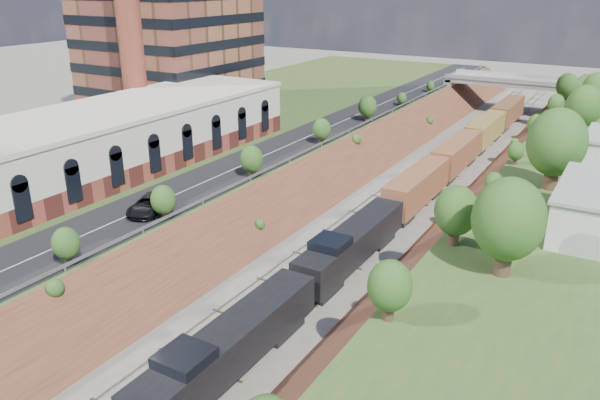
% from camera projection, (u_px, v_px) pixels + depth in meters
% --- Properties ---
extents(platform_left, '(44.00, 180.00, 5.00)m').
position_uv_depth(platform_left, '(177.00, 150.00, 84.54)').
color(platform_left, '#365221').
rests_on(platform_left, ground).
extents(embankment_left, '(10.00, 180.00, 10.00)m').
position_uv_depth(embankment_left, '(309.00, 192.00, 74.98)').
color(embankment_left, brown).
rests_on(embankment_left, ground).
extents(embankment_right, '(10.00, 180.00, 10.00)m').
position_uv_depth(embankment_right, '(482.00, 227.00, 64.53)').
color(embankment_right, brown).
rests_on(embankment_right, ground).
extents(rail_left_track, '(1.58, 180.00, 0.18)m').
position_uv_depth(rail_left_track, '(369.00, 204.00, 70.96)').
color(rail_left_track, gray).
rests_on(rail_left_track, ground).
extents(rail_right_track, '(1.58, 180.00, 0.18)m').
position_uv_depth(rail_right_track, '(410.00, 212.00, 68.49)').
color(rail_right_track, gray).
rests_on(rail_right_track, ground).
extents(road, '(8.00, 180.00, 0.10)m').
position_uv_depth(road, '(279.00, 150.00, 75.32)').
color(road, black).
rests_on(road, platform_left).
extents(guardrail, '(0.10, 171.00, 0.70)m').
position_uv_depth(guardrail, '(306.00, 151.00, 73.03)').
color(guardrail, '#99999E').
rests_on(guardrail, platform_left).
extents(commercial_building, '(14.30, 62.30, 7.00)m').
position_uv_depth(commercial_building, '(69.00, 151.00, 62.32)').
color(commercial_building, brown).
rests_on(commercial_building, platform_left).
extents(overpass, '(24.50, 8.30, 7.40)m').
position_uv_depth(overpass, '(509.00, 88.00, 117.89)').
color(overpass, gray).
rests_on(overpass, ground).
extents(tree_right_large, '(5.25, 5.25, 7.61)m').
position_uv_depth(tree_right_large, '(508.00, 220.00, 42.24)').
color(tree_right_large, '#473323').
rests_on(tree_right_large, platform_right).
extents(tree_left_crest, '(2.45, 2.45, 3.55)m').
position_uv_depth(tree_left_crest, '(15.00, 266.00, 40.67)').
color(tree_left_crest, '#473323').
rests_on(tree_left_crest, platform_left).
extents(freight_train, '(3.01, 121.38, 4.55)m').
position_uv_depth(freight_train, '(411.00, 192.00, 67.68)').
color(freight_train, black).
rests_on(freight_train, ground).
extents(suv, '(4.29, 6.19, 1.57)m').
position_uv_depth(suv, '(149.00, 204.00, 54.80)').
color(suv, black).
rests_on(suv, road).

